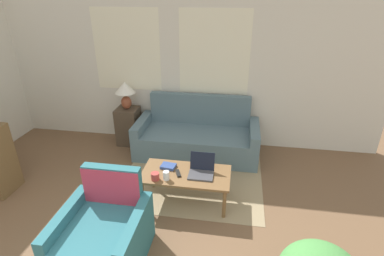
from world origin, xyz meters
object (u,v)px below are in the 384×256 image
at_px(cup_navy, 166,176).
at_px(cup_yellow, 155,176).
at_px(book_red, 168,166).
at_px(couch, 197,138).
at_px(tv_remote, 178,173).
at_px(armchair, 105,235).
at_px(table_lamp, 125,91).
at_px(laptop, 201,170).
at_px(coffee_table, 186,176).

relative_size(cup_navy, cup_yellow, 1.11).
bearing_deg(book_red, couch, 80.22).
bearing_deg(tv_remote, armchair, -120.40).
bearing_deg(book_red, tv_remote, -39.49).
height_order(table_lamp, cup_navy, table_lamp).
xyz_separation_m(couch, book_red, (-0.20, -1.17, 0.17)).
height_order(laptop, tv_remote, laptop).
xyz_separation_m(couch, table_lamp, (-1.21, 0.14, 0.68)).
relative_size(couch, armchair, 2.23).
bearing_deg(coffee_table, tv_remote, -161.48).
xyz_separation_m(armchair, tv_remote, (0.55, 0.93, 0.16)).
distance_m(coffee_table, cup_yellow, 0.39).
height_order(table_lamp, coffee_table, table_lamp).
height_order(armchair, book_red, armchair).
bearing_deg(tv_remote, cup_yellow, -147.71).
bearing_deg(coffee_table, cup_yellow, -151.13).
height_order(couch, table_lamp, table_lamp).
relative_size(couch, tv_remote, 12.38).
bearing_deg(laptop, table_lamp, 136.16).
bearing_deg(couch, cup_navy, -96.62).
xyz_separation_m(armchair, cup_navy, (0.43, 0.80, 0.20)).
height_order(couch, armchair, couch).
bearing_deg(cup_yellow, armchair, -111.36).
xyz_separation_m(cup_navy, cup_yellow, (-0.13, -0.02, -0.01)).
height_order(coffee_table, book_red, book_red).
distance_m(cup_navy, cup_yellow, 0.13).
bearing_deg(armchair, table_lamp, 104.45).
height_order(laptop, cup_navy, laptop).
bearing_deg(book_red, coffee_table, -21.22).
distance_m(table_lamp, tv_remote, 1.92).
bearing_deg(cup_navy, cup_yellow, -171.07).
xyz_separation_m(coffee_table, book_red, (-0.24, 0.09, 0.06)).
relative_size(armchair, laptop, 2.88).
xyz_separation_m(cup_yellow, book_red, (0.09, 0.28, -0.03)).
distance_m(couch, cup_navy, 1.45).
bearing_deg(laptop, tv_remote, -168.68).
relative_size(laptop, tv_remote, 1.92).
xyz_separation_m(armchair, laptop, (0.83, 0.99, 0.20)).
height_order(laptop, cup_yellow, laptop).
bearing_deg(couch, armchair, -105.06).
xyz_separation_m(table_lamp, book_red, (1.01, -1.31, -0.51)).
height_order(table_lamp, cup_yellow, table_lamp).
height_order(couch, coffee_table, couch).
bearing_deg(book_red, cup_yellow, -108.46).
height_order(cup_yellow, book_red, cup_yellow).
distance_m(armchair, cup_navy, 0.93).
relative_size(couch, cup_navy, 17.62).
height_order(armchair, laptop, armchair).
height_order(coffee_table, laptop, laptop).
bearing_deg(laptop, coffee_table, -172.30).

